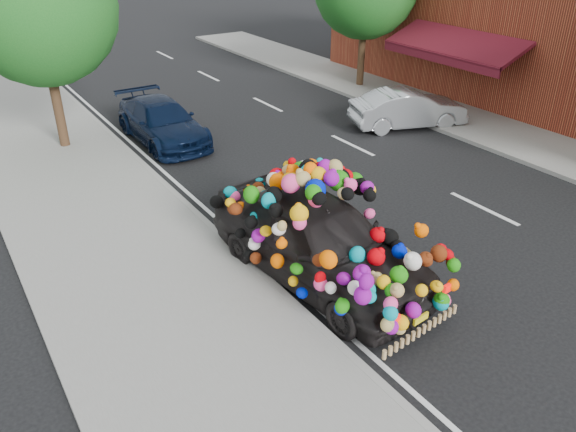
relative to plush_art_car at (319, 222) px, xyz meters
The scene contains 9 objects.
ground 1.86m from the plush_art_car, ahead, with size 100.00×100.00×0.00m, color black.
sidewalk 3.10m from the plush_art_car, behind, with size 4.00×60.00×0.12m, color gray.
kerb 1.47m from the plush_art_car, behind, with size 0.15×60.00×0.13m, color gray.
footpath_far 10.18m from the plush_art_car, 18.10° to the left, with size 3.00×40.00×0.12m, color gray.
lane_markings 5.16m from the plush_art_car, ahead, with size 6.00×50.00×0.01m, color silver, non-canonical shape.
tree_near_sidewalk 10.33m from the plush_art_car, 103.88° to the left, with size 4.20×4.20×6.13m.
plush_art_car is the anchor object (origin of this frame).
navy_sedan 8.66m from the plush_art_car, 87.75° to the left, with size 1.75×4.30×1.25m, color black.
silver_hatchback 9.38m from the plush_art_car, 35.86° to the left, with size 1.31×3.77×1.24m, color #AAADB2.
Camera 1 is at (-6.84, -7.43, 6.20)m, focal length 35.00 mm.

